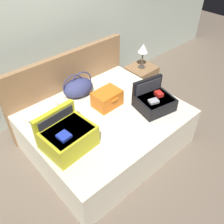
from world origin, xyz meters
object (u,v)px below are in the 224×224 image
hard_case_medium (154,101)px  pillow_near_headboard (42,111)px  duffel_bag (78,87)px  hard_case_large (67,136)px  table_lamp (143,49)px  hard_case_small (107,98)px  bed (106,129)px  nightstand (140,81)px

hard_case_medium → pillow_near_headboard: bearing=156.8°
hard_case_medium → duffel_bag: size_ratio=1.11×
hard_case_large → table_lamp: (1.85, 0.64, 0.14)m
hard_case_large → hard_case_small: 0.80m
bed → hard_case_medium: (0.53, -0.31, 0.38)m
bed → hard_case_small: hard_case_small is taller
bed → duffel_bag: bearing=91.9°
hard_case_large → pillow_near_headboard: (0.04, 0.61, -0.06)m
hard_case_large → duffel_bag: hard_case_large is taller
bed → hard_case_large: 0.78m
pillow_near_headboard → nightstand: size_ratio=0.89×
duffel_bag → pillow_near_headboard: duffel_bag is taller
nightstand → hard_case_large: bearing=-160.8°
hard_case_small → table_lamp: bearing=18.7°
hard_case_medium → table_lamp: table_lamp is taller
hard_case_large → hard_case_small: bearing=13.2°
hard_case_medium → hard_case_small: 0.59m
hard_case_small → hard_case_medium: bearing=-48.1°
hard_case_medium → duffel_bag: (-0.55, 0.86, 0.02)m
bed → hard_case_small: bearing=43.2°
nightstand → bed: bearing=-157.1°
bed → table_lamp: (1.21, 0.51, 0.56)m
duffel_bag → nightstand: bearing=-1.4°
bed → hard_case_large: hard_case_large is taller
hard_case_small → duffel_bag: bearing=107.2°
hard_case_large → table_lamp: 1.97m
bed → pillow_near_headboard: bearing=141.7°
hard_case_small → table_lamp: 1.17m
hard_case_large → nightstand: size_ratio=1.04×
bed → hard_case_large: size_ratio=3.47×
bed → pillow_near_headboard: (-0.60, 0.47, 0.36)m
hard_case_medium → duffel_bag: hard_case_medium is taller
duffel_bag → table_lamp: bearing=-1.4°
bed → nightstand: (1.21, 0.51, -0.01)m
hard_case_small → duffel_bag: (-0.14, 0.43, 0.02)m
bed → duffel_bag: 0.67m
duffel_bag → table_lamp: 1.24m
hard_case_small → nightstand: hard_case_small is taller
hard_case_medium → hard_case_small: hard_case_medium is taller
hard_case_large → duffel_bag: (0.62, 0.67, -0.02)m
bed → hard_case_medium: 0.72m
hard_case_large → hard_case_small: size_ratio=1.54×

